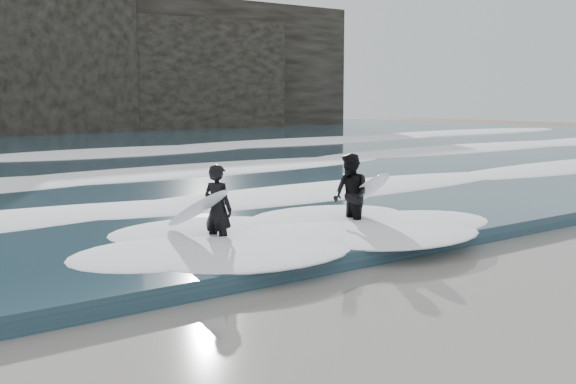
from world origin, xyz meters
name	(u,v)px	position (x,y,z in m)	size (l,w,h in m)	color
ground	(497,321)	(0.00, 0.00, 0.00)	(120.00, 120.00, 0.00)	#7F5D48
foam_near	(158,204)	(0.00, 9.00, 0.40)	(60.00, 3.20, 0.20)	white
foam_mid	(47,175)	(0.00, 16.00, 0.42)	(60.00, 4.00, 0.24)	white
surfer_left	(213,209)	(-0.76, 5.45, 0.81)	(0.97, 1.85, 1.60)	black
surfer_right	(352,195)	(2.29, 5.14, 0.84)	(1.32, 1.84, 1.66)	black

